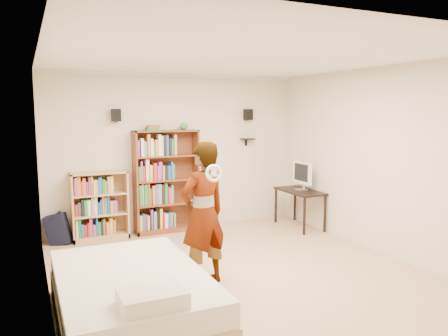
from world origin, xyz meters
The scene contains 14 objects.
ground centered at (0.00, 0.00, 0.00)m, with size 4.50×5.00×0.01m, color tan.
room_shell centered at (0.00, 0.00, 1.76)m, with size 4.52×5.02×2.71m.
crown_molding centered at (0.00, 0.00, 2.67)m, with size 4.50×5.00×0.06m.
speaker_left centered at (-1.05, 2.40, 2.00)m, with size 0.14×0.12×0.20m, color black.
speaker_right centered at (1.35, 2.40, 2.00)m, with size 0.14×0.12×0.20m, color black.
wall_shelf centered at (1.35, 2.41, 1.55)m, with size 0.25×0.16×0.03m, color black.
tall_bookshelf centered at (-0.25, 2.34, 0.87)m, with size 1.10×0.32×1.74m, color brown, non-canonical shape.
low_bookshelf centered at (-1.37, 2.33, 0.55)m, with size 0.88×0.33×1.10m, color tan, non-canonical shape.
computer_desk centered at (1.98, 1.62, 0.34)m, with size 0.49×0.98×0.67m, color black, non-canonical shape.
imac centered at (2.03, 1.65, 0.92)m, with size 0.10×0.51×0.51m, color white, non-canonical shape.
daybed centered at (-1.54, -0.65, 0.31)m, with size 1.38×2.12×0.63m, color beige, non-canonical shape.
person centered at (-0.54, -0.07, 0.86)m, with size 0.63×0.41×1.72m, color black.
wii_wheel centered at (-0.54, -0.39, 1.39)m, with size 0.20×0.20×0.03m, color white.
navy_bag centered at (-2.02, 2.33, 0.25)m, with size 0.36×0.23×0.49m, color black, non-canonical shape.
Camera 1 is at (-2.41, -4.75, 2.07)m, focal length 35.00 mm.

